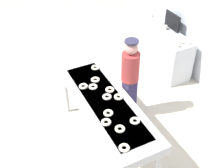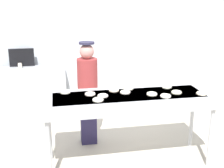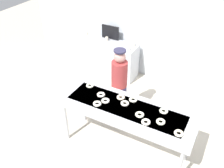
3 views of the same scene
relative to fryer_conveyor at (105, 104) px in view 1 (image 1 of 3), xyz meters
The scene contains 22 objects.
ground_plane 0.91m from the fryer_conveyor, ahead, with size 16.00×16.00×0.00m, color beige.
fryer_conveyor is the anchor object (origin of this frame).
sugar_donut_0 0.63m from the fryer_conveyor, ahead, with size 0.14×0.14×0.04m, color #F4F3CC.
sugar_donut_1 0.84m from the fryer_conveyor, 166.14° to the left, with size 0.14×0.14×0.04m, color #EBEBCE.
sugar_donut_2 0.23m from the fryer_conveyor, 78.65° to the left, with size 0.14×0.14×0.04m, color #EAE5C8.
sugar_donut_3 0.61m from the fryer_conveyor, 16.34° to the left, with size 0.14×0.14×0.04m, color white.
sugar_donut_4 0.31m from the fryer_conveyor, 17.45° to the right, with size 0.14×0.14×0.04m, color #F2F1CD.
sugar_donut_5 0.51m from the fryer_conveyor, behind, with size 0.14×0.14×0.04m, color #FAE5D1.
sugar_donut_6 0.37m from the fryer_conveyor, behind, with size 0.14×0.14×0.04m, color silver.
sugar_donut_7 0.25m from the fryer_conveyor, 136.85° to the left, with size 0.14×0.14×0.04m, color #FEE5C4.
sugar_donut_8 0.12m from the fryer_conveyor, 129.61° to the left, with size 0.14×0.14×0.04m, color silver.
sugar_donut_9 0.94m from the fryer_conveyor, 11.19° to the right, with size 0.14×0.14×0.04m, color #FAE8C5.
sugar_donut_10 0.48m from the fryer_conveyor, 24.26° to the right, with size 0.14×0.14×0.04m, color white.
sugar_donut_11 0.48m from the fryer_conveyor, 157.93° to the right, with size 0.14×0.14×0.04m, color #F0E8CE.
worker_baker 0.83m from the fryer_conveyor, 124.15° to the left, with size 0.30×0.30×1.59m.
prep_counter 2.67m from the fryer_conveyor, 126.45° to the left, with size 1.62×0.53×0.90m, color #B7BABF.
paper_cup_0 2.31m from the fryer_conveyor, 114.29° to the left, with size 0.07×0.07×0.09m, color beige.
paper_cup_1 2.70m from the fryer_conveyor, 126.02° to the left, with size 0.07×0.07×0.09m, color beige.
paper_cup_2 2.39m from the fryer_conveyor, 111.24° to the left, with size 0.07×0.07×0.09m, color beige.
paper_cup_3 2.16m from the fryer_conveyor, 114.03° to the left, with size 0.07×0.07×0.09m, color beige.
paper_cup_4 3.15m from the fryer_conveyor, 134.79° to the left, with size 0.07×0.07×0.09m, color beige.
menu_display 2.81m from the fryer_conveyor, 123.85° to the left, with size 0.47×0.04×0.35m, color black.
Camera 1 is at (2.94, -1.36, 3.87)m, focal length 46.89 mm.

